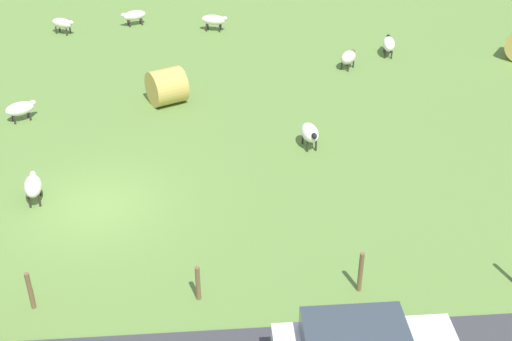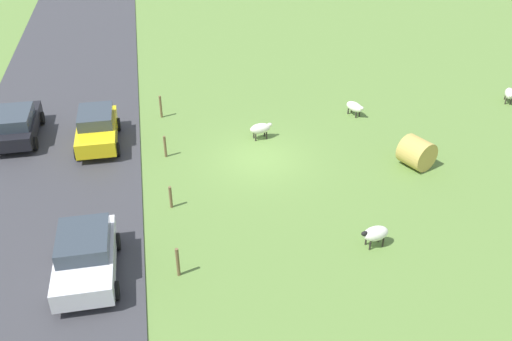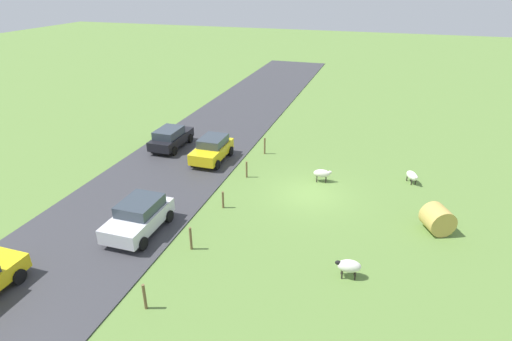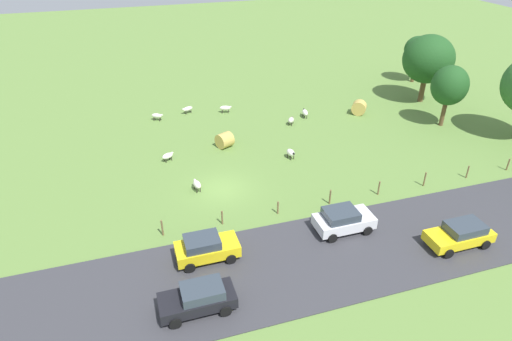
# 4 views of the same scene
# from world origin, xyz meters

# --- Properties ---
(ground_plane) EXTENTS (160.00, 160.00, 0.00)m
(ground_plane) POSITION_xyz_m (0.00, 0.00, 0.00)
(ground_plane) COLOR olive
(road_strip) EXTENTS (8.00, 80.00, 0.06)m
(road_strip) POSITION_xyz_m (9.46, 0.00, 0.03)
(road_strip) COLOR #38383D
(road_strip) RESTS_ON ground_plane
(sheep_0) EXTENTS (1.15, 0.71, 0.85)m
(sheep_0) POSITION_xyz_m (-2.99, 6.82, 0.57)
(sheep_0) COLOR white
(sheep_0) RESTS_ON ground_plane
(sheep_2) EXTENTS (0.91, 1.16, 0.74)m
(sheep_2) POSITION_xyz_m (-5.76, -3.43, 0.49)
(sheep_2) COLOR white
(sheep_2) RESTS_ON ground_plane
(sheep_5) EXTENTS (1.17, 0.66, 0.81)m
(sheep_5) POSITION_xyz_m (-0.40, -1.92, 0.55)
(sheep_5) COLOR silver
(sheep_5) RESTS_ON ground_plane
(hay_bale_0) EXTENTS (1.78, 1.73, 1.37)m
(hay_bale_0) POSITION_xyz_m (-6.83, 1.87, 0.69)
(hay_bale_0) COLOR tan
(hay_bale_0) RESTS_ON ground_plane
(fence_post_0) EXTENTS (0.12, 0.12, 1.22)m
(fence_post_0) POSITION_xyz_m (4.28, -5.12, 0.61)
(fence_post_0) COLOR brown
(fence_post_0) RESTS_ON ground_plane
(fence_post_1) EXTENTS (0.12, 0.12, 1.08)m
(fence_post_1) POSITION_xyz_m (4.28, -1.07, 0.54)
(fence_post_1) COLOR brown
(fence_post_1) RESTS_ON ground_plane
(fence_post_2) EXTENTS (0.12, 0.12, 1.00)m
(fence_post_2) POSITION_xyz_m (4.28, 2.98, 0.50)
(fence_post_2) COLOR brown
(fence_post_2) RESTS_ON ground_plane
(fence_post_3) EXTENTS (0.12, 0.12, 1.19)m
(fence_post_3) POSITION_xyz_m (4.28, 7.04, 0.59)
(fence_post_3) COLOR brown
(fence_post_3) RESTS_ON ground_plane
(fence_post_4) EXTENTS (0.12, 0.12, 1.16)m
(fence_post_4) POSITION_xyz_m (4.28, 11.09, 0.58)
(fence_post_4) COLOR brown
(fence_post_4) RESTS_ON ground_plane
(car_1) EXTENTS (2.02, 3.86, 1.61)m
(car_1) POSITION_xyz_m (7.40, -2.83, 0.89)
(car_1) COLOR yellow
(car_1) RESTS_ON road_strip
(car_2) EXTENTS (1.97, 4.07, 1.54)m
(car_2) POSITION_xyz_m (11.23, -4.03, 0.86)
(car_2) COLOR black
(car_2) RESTS_ON road_strip
(car_3) EXTENTS (2.17, 3.92, 1.61)m
(car_3) POSITION_xyz_m (7.38, 6.46, 0.90)
(car_3) COLOR silver
(car_3) RESTS_ON road_strip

